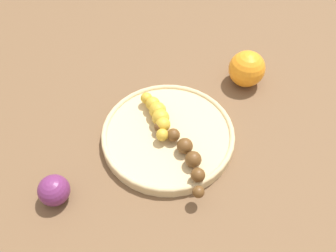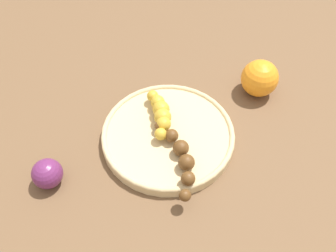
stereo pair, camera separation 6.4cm
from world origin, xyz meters
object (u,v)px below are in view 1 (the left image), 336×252
at_px(banana_spotted, 158,114).
at_px(banana_overripe, 186,154).
at_px(orange_fruit, 247,69).
at_px(plum_purple, 54,190).
at_px(fruit_bowl, 168,135).

distance_m(banana_spotted, banana_overripe, 0.10).
bearing_deg(banana_spotted, orange_fruit, 15.25).
relative_size(orange_fruit, plum_purple, 1.46).
bearing_deg(fruit_bowl, banana_overripe, -32.44).
bearing_deg(plum_purple, banana_spotted, 72.44).
bearing_deg(banana_overripe, orange_fruit, 31.74).
xyz_separation_m(banana_spotted, plum_purple, (-0.07, -0.22, -0.01)).
bearing_deg(banana_spotted, banana_overripe, -78.59).
bearing_deg(orange_fruit, banana_overripe, -92.81).
relative_size(banana_spotted, banana_overripe, 0.66).
xyz_separation_m(banana_overripe, orange_fruit, (0.01, 0.25, 0.00)).
xyz_separation_m(orange_fruit, plum_purple, (-0.17, -0.41, -0.01)).
height_order(banana_spotted, banana_overripe, banana_spotted).
xyz_separation_m(fruit_bowl, banana_spotted, (-0.03, 0.02, 0.02)).
xyz_separation_m(fruit_bowl, banana_overripe, (0.06, -0.04, 0.02)).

